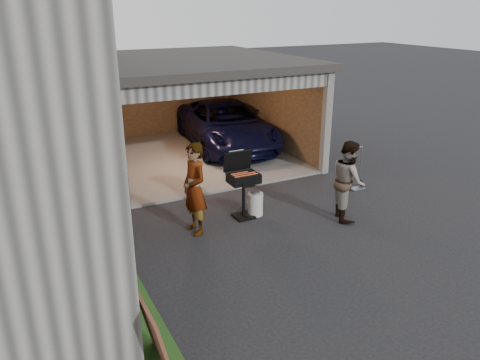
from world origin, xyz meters
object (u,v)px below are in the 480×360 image
object	(u,v)px
minivan	(227,126)
bbq_grill	(243,180)
woman	(194,189)
propane_tank	(255,204)
hand_truck	(356,181)
plywood_panel	(156,337)
man	(348,180)

from	to	relation	value
minivan	bbq_grill	xyz separation A→B (m)	(-1.93, -4.86, 0.14)
woman	minivan	bearing A→B (deg)	142.91
woman	propane_tank	xyz separation A→B (m)	(1.45, 0.18, -0.67)
minivan	hand_truck	distance (m)	4.86
minivan	plywood_panel	xyz separation A→B (m)	(-4.94, -8.40, -0.19)
bbq_grill	plywood_panel	bearing A→B (deg)	-130.36
minivan	bbq_grill	distance (m)	5.24
woman	plywood_panel	bearing A→B (deg)	-34.68
minivan	plywood_panel	distance (m)	9.75
propane_tank	plywood_panel	bearing A→B (deg)	-133.20
propane_tank	hand_truck	world-z (taller)	hand_truck
bbq_grill	propane_tank	distance (m)	0.65
man	bbq_grill	size ratio (longest dim) A/B	1.20
bbq_grill	hand_truck	size ratio (longest dim) A/B	1.31
bbq_grill	hand_truck	xyz separation A→B (m)	(3.23, 0.20, -0.63)
minivan	propane_tank	xyz separation A→B (m)	(-1.65, -4.90, -0.44)
propane_tank	bbq_grill	bearing A→B (deg)	173.57
minivan	woman	size ratio (longest dim) A/B	2.70
propane_tank	hand_truck	distance (m)	2.96
hand_truck	bbq_grill	bearing A→B (deg)	-176.79
man	minivan	bearing A→B (deg)	23.50
propane_tank	minivan	bearing A→B (deg)	71.38
minivan	man	world-z (taller)	man
propane_tank	hand_truck	xyz separation A→B (m)	(2.95, 0.24, -0.04)
bbq_grill	hand_truck	distance (m)	3.30
man	plywood_panel	world-z (taller)	man
woman	propane_tank	size ratio (longest dim) A/B	3.69
man	hand_truck	size ratio (longest dim) A/B	1.58
bbq_grill	plywood_panel	xyz separation A→B (m)	(-3.01, -3.54, -0.34)
plywood_panel	hand_truck	distance (m)	7.28
man	bbq_grill	world-z (taller)	man
minivan	hand_truck	xyz separation A→B (m)	(1.30, -4.66, -0.49)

